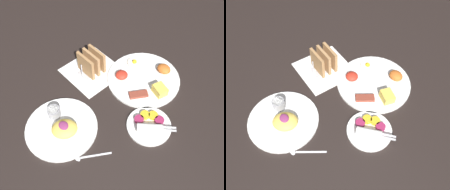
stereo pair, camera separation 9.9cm
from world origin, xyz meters
TOP-DOWN VIEW (x-y plane):
  - ground_plane at (0.00, 0.00)m, footprint 3.00×3.00m
  - napkin_flat at (-0.19, 0.08)m, footprint 0.22×0.22m
  - plate_breakfast at (0.01, 0.22)m, footprint 0.31×0.31m
  - plate_condiments at (0.17, 0.06)m, footprint 0.17×0.17m
  - plate_foreground at (-0.04, -0.19)m, footprint 0.27×0.27m
  - toast_rack at (-0.19, 0.08)m, footprint 0.10×0.12m
  - teaspoon at (0.11, -0.19)m, footprint 0.08×0.11m

SIDE VIEW (x-z plane):
  - ground_plane at x=0.00m, z-range 0.00..0.00m
  - napkin_flat at x=-0.19m, z-range 0.00..0.00m
  - teaspoon at x=0.11m, z-range 0.00..0.01m
  - plate_breakfast at x=0.01m, z-range -0.01..0.03m
  - plate_condiments at x=0.17m, z-range -0.01..0.03m
  - plate_foreground at x=-0.04m, z-range -0.01..0.04m
  - toast_rack at x=-0.19m, z-range 0.00..0.10m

